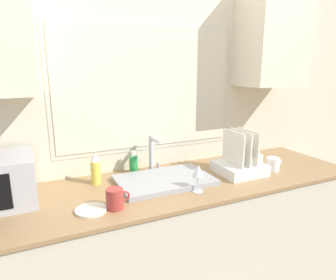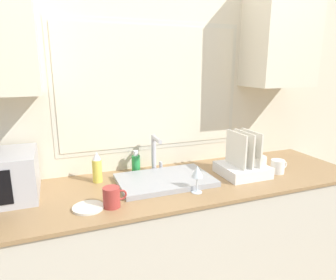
{
  "view_description": "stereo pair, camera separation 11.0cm",
  "coord_description": "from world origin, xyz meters",
  "views": [
    {
      "loc": [
        -0.72,
        -1.21,
        1.61
      ],
      "look_at": [
        -0.02,
        0.3,
        1.19
      ],
      "focal_mm": 32.0,
      "sensor_mm": 36.0,
      "label": 1
    },
    {
      "loc": [
        -0.62,
        -1.26,
        1.61
      ],
      "look_at": [
        -0.02,
        0.3,
        1.19
      ],
      "focal_mm": 32.0,
      "sensor_mm": 36.0,
      "label": 2
    }
  ],
  "objects": [
    {
      "name": "countertop",
      "position": [
        0.0,
        0.34,
        0.45
      ],
      "size": [
        2.49,
        0.7,
        0.91
      ],
      "color": "beige",
      "rests_on": "ground_plane"
    },
    {
      "name": "wall_back",
      "position": [
        0.0,
        0.67,
        1.39
      ],
      "size": [
        6.0,
        0.38,
        2.6
      ],
      "color": "beige",
      "rests_on": "ground_plane"
    },
    {
      "name": "sink_basin",
      "position": [
        -0.02,
        0.35,
        0.92
      ],
      "size": [
        0.57,
        0.37,
        0.03
      ],
      "color": "#9EA0A5",
      "rests_on": "countertop"
    },
    {
      "name": "faucet",
      "position": [
        -0.02,
        0.55,
        1.05
      ],
      "size": [
        0.08,
        0.15,
        0.25
      ],
      "color": "#B7B7BC",
      "rests_on": "countertop"
    },
    {
      "name": "dish_rack",
      "position": [
        0.5,
        0.29,
        0.98
      ],
      "size": [
        0.29,
        0.28,
        0.29
      ],
      "color": "white",
      "rests_on": "countertop"
    },
    {
      "name": "spray_bottle",
      "position": [
        -0.41,
        0.51,
        1.0
      ],
      "size": [
        0.06,
        0.06,
        0.19
      ],
      "color": "#D8CC4C",
      "rests_on": "countertop"
    },
    {
      "name": "soap_bottle",
      "position": [
        -0.14,
        0.59,
        0.97
      ],
      "size": [
        0.06,
        0.06,
        0.15
      ],
      "color": "#268C3F",
      "rests_on": "countertop"
    },
    {
      "name": "mug_near_sink",
      "position": [
        -0.39,
        0.14,
        0.96
      ],
      "size": [
        0.12,
        0.09,
        0.1
      ],
      "color": "#A53833",
      "rests_on": "countertop"
    },
    {
      "name": "wine_glass",
      "position": [
        0.09,
        0.15,
        1.03
      ],
      "size": [
        0.07,
        0.07,
        0.16
      ],
      "color": "silver",
      "rests_on": "countertop"
    },
    {
      "name": "mug_by_rack",
      "position": [
        0.74,
        0.24,
        0.95
      ],
      "size": [
        0.12,
        0.09,
        0.09
      ],
      "color": "white",
      "rests_on": "countertop"
    },
    {
      "name": "small_plate",
      "position": [
        -0.5,
        0.16,
        0.91
      ],
      "size": [
        0.16,
        0.16,
        0.01
      ],
      "color": "silver",
      "rests_on": "countertop"
    }
  ]
}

